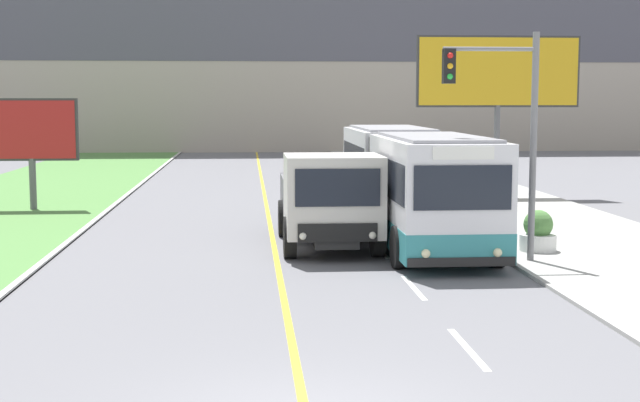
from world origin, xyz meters
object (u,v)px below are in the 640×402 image
Objects in this scene: billboard_small at (31,133)px; planter_round_second at (486,208)px; planter_round_near at (538,233)px; dump_truck at (330,202)px; city_bus at (410,182)px; billboard_large at (498,76)px; traffic_light_mast at (506,117)px; planter_round_third at (452,192)px; planter_round_far at (430,181)px.

billboard_small is 16.02m from planter_round_second.
dump_truck is at bearing 170.23° from planter_round_near.
billboard_large is at bearing 61.34° from city_bus.
city_bus is 4.41m from planter_round_near.
city_bus is 5.24m from traffic_light_mast.
dump_truck is 13.57m from billboard_small.
planter_round_third is at bearing -2.40° from billboard_small.
traffic_light_mast is 4.81× the size of planter_round_third.
planter_round_second reaches higher than planter_round_far.
city_bus reaches higher than planter_round_near.
dump_truck is 0.96× the size of billboard_large.
billboard_small reaches higher than planter_round_second.
traffic_light_mast is 16.10m from planter_round_far.
city_bus is at bearing -151.12° from planter_round_second.
billboard_large reaches higher than planter_round_third.
planter_round_near is at bearing 45.17° from traffic_light_mast.
dump_truck reaches higher than planter_round_second.
billboard_small is at bearing 177.60° from planter_round_third.
planter_round_near is at bearing -34.53° from billboard_small.
city_bus is 14.11m from billboard_small.
dump_truck is 1.59× the size of billboard_small.
traffic_light_mast reaches higher than city_bus.
planter_round_second is 1.05× the size of planter_round_far.
billboard_small reaches higher than planter_round_far.
planter_round_second is at bearing -91.39° from planter_round_far.
planter_round_third is at bearing -92.16° from planter_round_far.
planter_round_far is (-2.38, 1.46, -4.30)m from billboard_large.
billboard_large reaches higher than planter_round_far.
city_bus is 11.54m from planter_round_far.
billboard_large reaches higher than city_bus.
planter_round_far is at bearing 89.17° from planter_round_near.
billboard_large reaches higher than planter_round_second.
dump_truck is at bearing -120.99° from planter_round_third.
city_bus is at bearing 44.08° from dump_truck.
traffic_light_mast is 14.88m from billboard_large.
billboard_large is 6.09× the size of planter_round_far.
planter_round_far is (0.18, 4.82, -0.03)m from planter_round_third.
planter_round_second is at bearing -107.69° from billboard_large.
planter_round_second is (5.20, 3.92, -0.70)m from dump_truck.
city_bus is at bearing -113.39° from planter_round_third.
traffic_light_mast is at bearing -134.83° from planter_round_near.
planter_round_near is at bearing -9.77° from dump_truck.
planter_round_near is (14.93, -10.27, -2.19)m from billboard_small.
planter_round_second is (1.26, 6.11, -2.93)m from traffic_light_mast.
planter_round_third is (1.31, 10.94, -2.93)m from traffic_light_mast.
traffic_light_mast is 17.91m from billboard_small.
planter_round_near is (5.23, -0.90, -0.74)m from dump_truck.
city_bus is 6.93m from planter_round_third.
billboard_large is 9.60m from planter_round_second.
billboard_large is at bearing 52.77° from planter_round_third.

